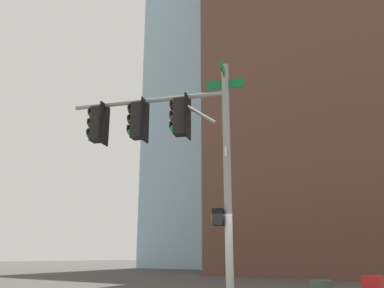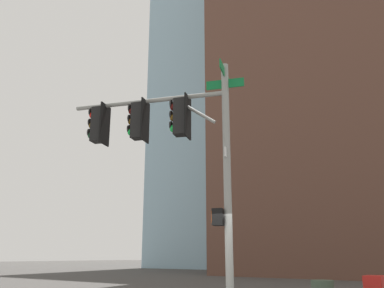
# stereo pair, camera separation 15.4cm
# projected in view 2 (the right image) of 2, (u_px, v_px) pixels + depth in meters

# --- Properties ---
(signal_pole_assembly) EXTENTS (4.56, 2.17, 6.43)m
(signal_pole_assembly) POSITION_uv_depth(u_px,v_px,m) (166.00, 138.00, 10.46)
(signal_pole_assembly) COLOR gray
(signal_pole_assembly) RESTS_ON ground_plane
(building_brick_midblock) EXTENTS (20.67, 14.68, 48.23)m
(building_brick_midblock) POSITION_uv_depth(u_px,v_px,m) (275.00, 103.00, 61.12)
(building_brick_midblock) COLOR brown
(building_brick_midblock) RESTS_ON ground_plane
(building_glass_tower) EXTENTS (27.94, 31.70, 57.62)m
(building_glass_tower) POSITION_uv_depth(u_px,v_px,m) (282.00, 76.00, 62.39)
(building_glass_tower) COLOR #8CB2C6
(building_glass_tower) RESTS_ON ground_plane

